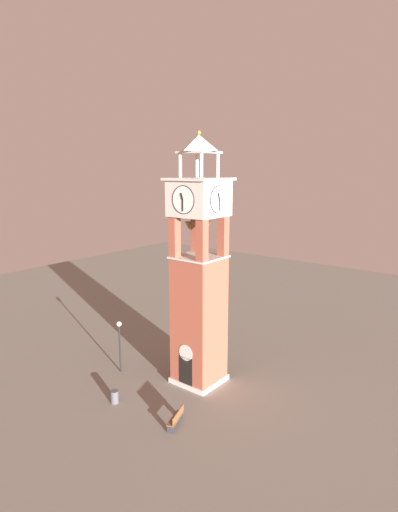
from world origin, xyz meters
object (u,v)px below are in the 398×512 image
Objects in this scene: park_bench at (176,418)px; lamp_post at (119,337)px; clock_tower at (199,284)px; trash_bin at (115,397)px.

park_bench is 0.44× the size of lamp_post.
clock_tower is 8.40m from park_bench.
park_bench is 2.07× the size of trash_bin.
clock_tower is at bearing 114.62° from park_bench.
trash_bin is at bearing -46.56° from lamp_post.
park_bench is 8.19m from lamp_post.
clock_tower reaches higher than lamp_post.
lamp_post is at bearing -155.08° from clock_tower.
clock_tower is 8.84m from trash_bin.
clock_tower is at bearing 66.32° from trash_bin.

